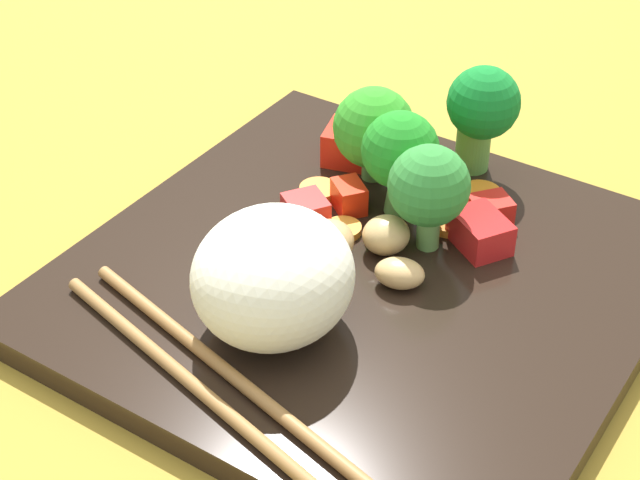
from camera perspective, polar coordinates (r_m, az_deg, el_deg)
The scene contains 22 objects.
ground_plane at distance 54.04cm, azimuth 2.43°, elevation -3.77°, with size 110.00×110.00×2.00cm, color #A38129.
square_plate at distance 52.94cm, azimuth 2.48°, elevation -2.34°, with size 28.21×28.21×1.46cm, color black.
rice_mound at distance 47.19cm, azimuth -2.65°, elevation -2.05°, with size 8.22×7.62×6.15cm, color white.
broccoli_floret_0 at distance 52.41cm, azimuth 6.12°, elevation 2.95°, with size 4.30×4.30×5.93cm.
broccoli_floret_1 at distance 54.92cm, azimuth 4.52°, elevation 4.87°, with size 4.25×4.25×6.16cm.
broccoli_floret_2 at distance 58.02cm, azimuth 3.03°, elevation 6.25°, with size 4.69×4.69×5.68cm.
broccoli_floret_3 at distance 58.75cm, azimuth 9.11°, elevation 7.25°, with size 4.19×4.19×6.73cm.
carrot_slice_0 at distance 55.77cm, azimuth 7.25°, elevation 0.88°, with size 2.07×2.07×0.46cm, color orange.
carrot_slice_1 at distance 55.00cm, azimuth 1.30°, elevation 0.61°, with size 2.03×2.03×0.41cm, color orange.
carrot_slice_2 at distance 57.91cm, azimuth -0.08°, elevation 2.76°, with size 2.20×2.20×0.55cm, color orange.
carrot_slice_3 at distance 58.24cm, azimuth 6.40°, elevation 2.68°, with size 2.06×2.06×0.48cm, color orange.
carrot_slice_4 at distance 58.37cm, azimuth 8.98°, elevation 2.54°, with size 2.32×2.32×0.51cm, color orange.
carrot_slice_5 at distance 61.05cm, azimuth 5.09°, elevation 4.55°, with size 2.15×2.15×0.54cm, color orange.
pepper_chunk_0 at distance 55.70cm, azimuth -0.81°, elevation 1.73°, with size 2.13×2.23×1.37cm, color red.
pepper_chunk_1 at distance 56.35cm, azimuth 9.50°, elevation 1.67°, with size 2.16×1.87×1.43cm, color red.
pepper_chunk_2 at distance 54.28cm, azimuth 8.96°, elevation 0.45°, with size 3.16×2.38×1.79cm, color red.
pepper_chunk_3 at distance 60.75cm, azimuth 1.77°, elevation 5.39°, with size 2.91×2.98×2.13cm, color red.
pepper_chunk_4 at distance 56.46cm, azimuth 1.64°, elevation 2.44°, with size 2.02×1.53×1.67cm, color red.
chicken_piece_1 at distance 52.93cm, azimuth 0.65°, elevation 0.04°, with size 2.95×2.58×1.98cm, color tan.
chicken_piece_2 at distance 53.46cm, azimuth 3.45°, elevation 0.39°, with size 2.58×2.43×1.99cm, color tan.
chicken_piece_3 at distance 51.46cm, azimuth 4.66°, elevation -1.68°, with size 2.56×1.90×1.48cm, color tan.
chopstick_pair at distance 45.26cm, azimuth -4.69°, elevation -8.88°, with size 23.18×7.39×0.64cm.
Camera 1 is at (-21.04, 35.46, 33.94)cm, focal length 57.14 mm.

